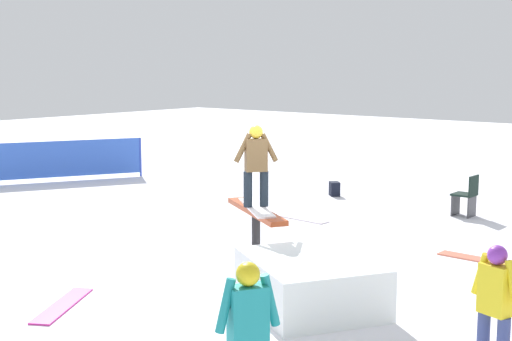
{
  "coord_description": "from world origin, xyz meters",
  "views": [
    {
      "loc": [
        -6.9,
        8.47,
        3.15
      ],
      "look_at": [
        0.0,
        0.0,
        1.53
      ],
      "focal_mm": 50.0,
      "sensor_mm": 36.0,
      "label": 1
    }
  ],
  "objects": [
    {
      "name": "bystander_teal",
      "position": [
        -3.09,
        3.91,
        0.82
      ],
      "size": [
        0.37,
        0.57,
        1.47
      ],
      "rotation": [
        0.0,
        0.0,
        1.06
      ],
      "color": "gold",
      "rests_on": "ground"
    },
    {
      "name": "main_rider_on_rail",
      "position": [
        0.0,
        0.0,
        1.56
      ],
      "size": [
        1.38,
        1.19,
        1.31
      ],
      "rotation": [
        0.0,
        0.0,
        -0.68
      ],
      "color": "white",
      "rests_on": "rail_feature"
    },
    {
      "name": "backpack_on_snow",
      "position": [
        2.37,
        -5.92,
        0.17
      ],
      "size": [
        0.37,
        0.37,
        0.34
      ],
      "primitive_type": "cube",
      "rotation": [
        0.0,
        0.0,
        2.39
      ],
      "color": "black",
      "rests_on": "ground"
    },
    {
      "name": "ground_plane",
      "position": [
        0.0,
        0.0,
        0.0
      ],
      "size": [
        60.0,
        60.0,
        0.0
      ],
      "primitive_type": "plane",
      "color": "white"
    },
    {
      "name": "rail_feature",
      "position": [
        0.0,
        0.0,
        0.76
      ],
      "size": [
        1.86,
        1.26,
        0.93
      ],
      "rotation": [
        0.0,
        0.0,
        -0.54
      ],
      "color": "black",
      "rests_on": "ground"
    },
    {
      "name": "loose_snowboard_magenta",
      "position": [
        0.77,
        3.09,
        0.01
      ],
      "size": [
        0.96,
        1.36,
        0.02
      ],
      "primitive_type": "cube",
      "rotation": [
        0.0,
        0.0,
        5.25
      ],
      "color": "#D62992",
      "rests_on": "ground"
    },
    {
      "name": "folding_chair",
      "position": [
        -1.07,
        -5.66,
        0.41
      ],
      "size": [
        0.45,
        0.45,
        0.88
      ],
      "rotation": [
        0.0,
        0.0,
        1.56
      ],
      "color": "#3F3F44",
      "rests_on": "ground"
    },
    {
      "name": "bystander_yellow",
      "position": [
        -4.4,
        1.57,
        0.77
      ],
      "size": [
        0.59,
        0.28,
        1.36
      ],
      "rotation": [
        0.0,
        0.0,
        2.84
      ],
      "color": "#38447E",
      "rests_on": "ground"
    },
    {
      "name": "loose_snowboard_coral",
      "position": [
        -2.57,
        -2.55,
        0.01
      ],
      "size": [
        1.27,
        0.31,
        0.02
      ],
      "primitive_type": "cube",
      "rotation": [
        0.0,
        0.0,
        6.26
      ],
      "color": "#DF6F54",
      "rests_on": "ground"
    },
    {
      "name": "loose_snowboard_white",
      "position": [
        1.56,
        -3.26,
        0.01
      ],
      "size": [
        1.48,
        0.37,
        0.02
      ],
      "primitive_type": "cube",
      "rotation": [
        0.0,
        0.0,
        6.22
      ],
      "color": "white",
      "rests_on": "ground"
    },
    {
      "name": "safety_fence",
      "position": [
        9.35,
        -3.17,
        0.6
      ],
      "size": [
        2.04,
        3.81,
        1.1
      ],
      "rotation": [
        0.0,
        0.0,
        7.37
      ],
      "color": "blue",
      "rests_on": "ground"
    },
    {
      "name": "snow_kicker_ramp",
      "position": [
        -1.79,
        1.07,
        0.33
      ],
      "size": [
        2.31,
        2.21,
        0.66
      ],
      "primitive_type": "cube",
      "rotation": [
        0.0,
        0.0,
        -0.54
      ],
      "color": "white",
      "rests_on": "ground"
    }
  ]
}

